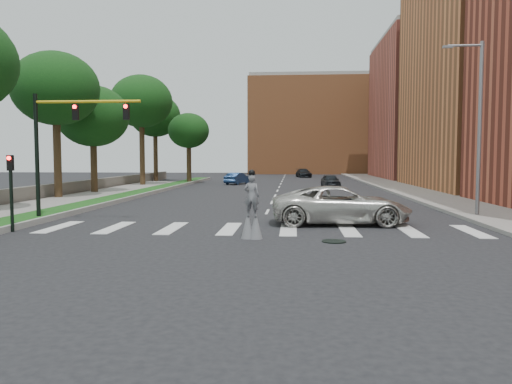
# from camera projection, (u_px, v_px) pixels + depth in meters

# --- Properties ---
(ground_plane) EXTENTS (160.00, 160.00, 0.00)m
(ground_plane) POSITION_uv_depth(u_px,v_px,m) (257.00, 233.00, 20.70)
(ground_plane) COLOR black
(ground_plane) RESTS_ON ground
(grass_median) EXTENTS (2.00, 60.00, 0.25)m
(grass_median) POSITION_uv_depth(u_px,v_px,m) (137.00, 193.00, 41.45)
(grass_median) COLOR #144413
(grass_median) RESTS_ON ground
(median_curb) EXTENTS (0.20, 60.00, 0.28)m
(median_curb) POSITION_uv_depth(u_px,v_px,m) (149.00, 193.00, 41.37)
(median_curb) COLOR gray
(median_curb) RESTS_ON ground
(sidewalk_left) EXTENTS (4.00, 60.00, 0.18)m
(sidewalk_left) POSITION_uv_depth(u_px,v_px,m) (42.00, 205.00, 31.73)
(sidewalk_left) COLOR gray
(sidewalk_left) RESTS_ON ground
(sidewalk_right) EXTENTS (5.00, 90.00, 0.18)m
(sidewalk_right) POSITION_uv_depth(u_px,v_px,m) (417.00, 191.00, 44.63)
(sidewalk_right) COLOR gray
(sidewalk_right) RESTS_ON ground
(stone_wall) EXTENTS (0.50, 56.00, 1.10)m
(stone_wall) POSITION_uv_depth(u_px,v_px,m) (83.00, 187.00, 43.83)
(stone_wall) COLOR #5A544D
(stone_wall) RESTS_ON ground
(manhole) EXTENTS (0.90, 0.90, 0.04)m
(manhole) POSITION_uv_depth(u_px,v_px,m) (334.00, 241.00, 18.49)
(manhole) COLOR black
(manhole) RESTS_ON ground
(building_mid) EXTENTS (16.00, 22.00, 24.00)m
(building_mid) POSITION_uv_depth(u_px,v_px,m) (507.00, 65.00, 48.06)
(building_mid) COLOR #C46F3D
(building_mid) RESTS_ON ground
(building_far) EXTENTS (16.00, 22.00, 20.00)m
(building_far) POSITION_uv_depth(u_px,v_px,m) (436.00, 110.00, 72.07)
(building_far) COLOR #B95544
(building_far) RESTS_ON ground
(building_backdrop) EXTENTS (26.00, 14.00, 18.00)m
(building_backdrop) POSITION_uv_depth(u_px,v_px,m) (317.00, 127.00, 97.22)
(building_backdrop) COLOR #C46F3D
(building_backdrop) RESTS_ON ground
(streetlight) EXTENTS (2.05, 0.20, 9.00)m
(streetlight) POSITION_uv_depth(u_px,v_px,m) (478.00, 123.00, 25.51)
(streetlight) COLOR slate
(streetlight) RESTS_ON ground
(traffic_signal) EXTENTS (5.30, 0.23, 6.20)m
(traffic_signal) POSITION_uv_depth(u_px,v_px,m) (61.00, 136.00, 24.13)
(traffic_signal) COLOR black
(traffic_signal) RESTS_ON ground
(secondary_signal) EXTENTS (0.25, 0.21, 3.23)m
(secondary_signal) POSITION_uv_depth(u_px,v_px,m) (11.00, 186.00, 20.84)
(secondary_signal) COLOR black
(secondary_signal) RESTS_ON ground
(stilt_performer) EXTENTS (0.84, 0.57, 2.67)m
(stilt_performer) POSITION_uv_depth(u_px,v_px,m) (252.00, 213.00, 19.15)
(stilt_performer) COLOR #342415
(stilt_performer) RESTS_ON ground
(suv_crossing) EXTENTS (6.58, 3.27, 1.79)m
(suv_crossing) POSITION_uv_depth(u_px,v_px,m) (341.00, 205.00, 23.35)
(suv_crossing) COLOR beige
(suv_crossing) RESTS_ON ground
(car_near) EXTENTS (2.04, 4.15, 1.36)m
(car_near) POSITION_uv_depth(u_px,v_px,m) (330.00, 181.00, 51.81)
(car_near) COLOR black
(car_near) RESTS_ON ground
(car_mid) EXTENTS (2.76, 4.38, 1.36)m
(car_mid) POSITION_uv_depth(u_px,v_px,m) (237.00, 178.00, 57.69)
(car_mid) COLOR navy
(car_mid) RESTS_ON ground
(car_far) EXTENTS (2.70, 4.88, 1.34)m
(car_far) POSITION_uv_depth(u_px,v_px,m) (304.00, 173.00, 77.84)
(car_far) COLOR black
(car_far) RESTS_ON ground
(tree_2) EXTENTS (6.32, 6.32, 10.84)m
(tree_2) POSITION_uv_depth(u_px,v_px,m) (56.00, 89.00, 36.45)
(tree_2) COLOR #342415
(tree_2) RESTS_ON ground
(tree_3) EXTENTS (6.12, 6.12, 9.24)m
(tree_3) POSITION_uv_depth(u_px,v_px,m) (93.00, 116.00, 42.39)
(tree_3) COLOR #342415
(tree_3) RESTS_ON ground
(tree_4) EXTENTS (6.59, 6.59, 11.91)m
(tree_4) POSITION_uv_depth(u_px,v_px,m) (141.00, 102.00, 53.24)
(tree_4) COLOR #342415
(tree_4) RESTS_ON ground
(tree_5) EXTENTS (6.44, 6.44, 11.20)m
(tree_5) POSITION_uv_depth(u_px,v_px,m) (155.00, 116.00, 63.62)
(tree_5) COLOR #342415
(tree_5) RESTS_ON ground
(tree_6) EXTENTS (4.86, 4.86, 8.34)m
(tree_6) POSITION_uv_depth(u_px,v_px,m) (189.00, 131.00, 58.82)
(tree_6) COLOR #342415
(tree_6) RESTS_ON ground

